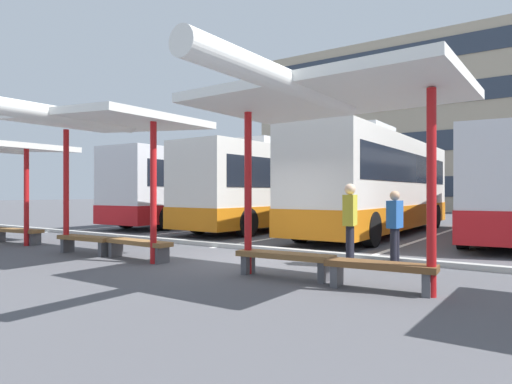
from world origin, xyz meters
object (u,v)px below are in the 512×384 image
(bench_5, at_px, (380,269))
(bench_2, at_px, (86,241))
(coach_bus_0, at_px, (213,188))
(waiting_passenger_1, at_px, (350,218))
(bench_4, at_px, (284,259))
(waiting_passenger_0, at_px, (395,222))
(coach_bus_2, at_px, (379,186))
(bench_3, at_px, (138,245))
(coach_bus_1, at_px, (285,188))
(waiting_shelter_1, at_px, (96,123))
(bench_1, at_px, (17,232))
(waiting_shelter_2, at_px, (321,98))
(coach_bus_3, at_px, (508,189))

(bench_5, bearing_deg, bench_2, -179.26)
(coach_bus_0, height_order, waiting_passenger_1, coach_bus_0)
(coach_bus_0, xyz_separation_m, bench_5, (12.20, -10.37, -1.41))
(bench_4, relative_size, waiting_passenger_0, 1.18)
(bench_2, xyz_separation_m, waiting_passenger_0, (6.86, 2.78, 0.56))
(bench_4, bearing_deg, bench_2, -178.16)
(coach_bus_2, relative_size, bench_3, 5.78)
(coach_bus_1, bearing_deg, waiting_shelter_1, -84.27)
(waiting_shelter_1, distance_m, bench_2, 2.98)
(coach_bus_0, relative_size, bench_1, 6.19)
(bench_5, bearing_deg, waiting_shelter_2, -164.50)
(waiting_passenger_0, bearing_deg, waiting_shelter_2, -95.55)
(coach_bus_3, height_order, bench_4, coach_bus_3)
(coach_bus_2, bearing_deg, bench_1, -130.19)
(coach_bus_1, xyz_separation_m, bench_1, (-3.57, -9.62, -1.38))
(waiting_shelter_1, relative_size, bench_3, 2.53)
(coach_bus_1, height_order, waiting_shelter_1, coach_bus_1)
(bench_2, bearing_deg, coach_bus_0, 114.31)
(waiting_shelter_2, bearing_deg, coach_bus_1, 123.90)
(bench_3, distance_m, bench_5, 5.67)
(bench_1, distance_m, bench_3, 5.49)
(coach_bus_2, height_order, bench_3, coach_bus_2)
(bench_1, bearing_deg, bench_3, -0.74)
(coach_bus_0, height_order, coach_bus_1, coach_bus_0)
(bench_3, height_order, waiting_passenger_1, waiting_passenger_1)
(coach_bus_2, xyz_separation_m, bench_5, (3.32, -9.37, -1.45))
(coach_bus_1, distance_m, coach_bus_2, 4.28)
(coach_bus_1, xyz_separation_m, bench_5, (7.59, -9.71, -1.38))
(coach_bus_1, xyz_separation_m, waiting_shelter_1, (1.02, -10.15, 1.44))
(coach_bus_0, xyz_separation_m, waiting_passenger_1, (10.90, -8.46, -0.74))
(bench_5, xyz_separation_m, waiting_passenger_1, (-1.31, 1.91, 0.67))
(waiting_passenger_0, distance_m, waiting_passenger_1, 1.04)
(waiting_passenger_0, bearing_deg, bench_1, -166.18)
(coach_bus_3, xyz_separation_m, bench_3, (-6.50, -9.90, -1.32))
(coach_bus_2, relative_size, bench_5, 6.58)
(coach_bus_0, distance_m, waiting_shelter_1, 12.28)
(waiting_passenger_0, bearing_deg, coach_bus_3, 78.74)
(bench_2, bearing_deg, waiting_shelter_1, -21.28)
(coach_bus_1, height_order, waiting_shelter_2, coach_bus_1)
(bench_1, height_order, waiting_shelter_2, waiting_shelter_2)
(bench_4, bearing_deg, coach_bus_1, 121.04)
(waiting_shelter_2, relative_size, bench_4, 2.69)
(bench_3, bearing_deg, coach_bus_3, 56.71)
(coach_bus_0, distance_m, coach_bus_1, 4.66)
(bench_2, xyz_separation_m, bench_4, (5.67, 0.18, 0.00))
(coach_bus_2, bearing_deg, bench_3, -104.12)
(bench_3, distance_m, waiting_passenger_0, 5.74)
(waiting_shelter_1, distance_m, waiting_passenger_0, 7.10)
(waiting_shelter_1, distance_m, bench_4, 5.57)
(coach_bus_1, relative_size, bench_4, 6.17)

